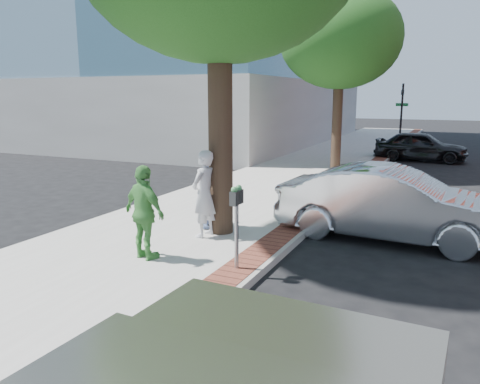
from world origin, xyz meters
The scene contains 13 objects.
ground centered at (0.00, 0.00, 0.00)m, with size 120.00×120.00×0.00m, color black.
sidewalk centered at (-1.50, 8.00, 0.07)m, with size 5.00×60.00×0.15m, color #9E9991.
brick_strip centered at (0.70, 8.00, 0.15)m, with size 0.60×60.00×0.01m, color brown.
curb centered at (1.05, 8.00, 0.07)m, with size 0.10×60.00×0.15m, color gray.
office_base centered at (-13.00, 22.00, 2.00)m, with size 18.20×22.20×4.00m, color gray.
signal_near centered at (0.90, 22.00, 2.25)m, with size 0.70×0.15×3.80m.
tree_far centered at (-0.50, 12.00, 5.30)m, with size 4.80×4.80×7.14m.
parking_meter centered at (0.67, 0.01, 1.21)m, with size 0.12×0.32×1.47m.
person_gray centered at (-0.78, 1.46, 1.08)m, with size 0.68×0.44×1.85m, color #B5B6BB.
person_officer centered at (-1.02, 2.25, 1.02)m, with size 0.84×0.66×1.73m, color #92AFE2.
person_green centered at (-1.07, -0.23, 1.02)m, with size 1.02×0.43×1.75m, color #4A9745.
sedan_silver centered at (2.82, 3.37, 0.80)m, with size 1.70×4.88×1.61m, color silver.
bg_car centered at (2.41, 17.15, 0.72)m, with size 1.71×4.24×1.44m, color black.
Camera 1 is at (3.99, -6.99, 3.12)m, focal length 35.00 mm.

